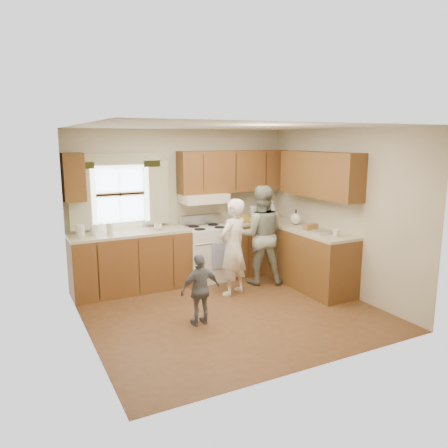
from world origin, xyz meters
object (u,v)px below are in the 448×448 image
stove (207,252)px  child (201,290)px  woman_right (261,235)px  woman_left (233,247)px

stove → child: size_ratio=1.15×
woman_right → child: bearing=59.4°
child → stove: bearing=-120.4°
stove → woman_left: size_ratio=0.73×
woman_right → child: size_ratio=1.74×
stove → woman_left: 0.89m
stove → woman_right: (0.70, -0.59, 0.34)m
woman_left → woman_right: woman_right is taller
child → woman_right: bearing=-148.7°
stove → woman_right: woman_right is taller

